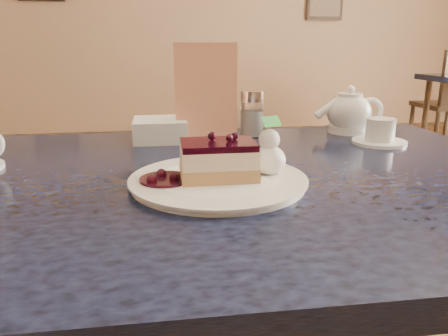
{
  "coord_description": "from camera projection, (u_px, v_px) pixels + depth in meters",
  "views": [
    {
      "loc": [
        -0.25,
        -0.46,
        1.07
      ],
      "look_at": [
        -0.15,
        0.2,
        0.87
      ],
      "focal_mm": 35.0,
      "sensor_mm": 36.0,
      "label": 1
    }
  ],
  "objects": [
    {
      "name": "cheesecake_slice",
      "position": [
        218.0,
        160.0,
        0.76
      ],
      "size": [
        0.13,
        0.09,
        0.07
      ],
      "rotation": [
        0.0,
        0.0,
        -0.0
      ],
      "color": "tan",
      "rests_on": "dessert_plate"
    },
    {
      "name": "tea_set",
      "position": [
        354.0,
        117.0,
        1.18
      ],
      "size": [
        0.2,
        0.27,
        0.11
      ],
      "color": "white",
      "rests_on": "main_table"
    },
    {
      "name": "berry_sauce",
      "position": [
        165.0,
        179.0,
        0.75
      ],
      "size": [
        0.09,
        0.09,
        0.01
      ],
      "primitive_type": "cylinder",
      "color": "black",
      "rests_on": "dessert_plate"
    },
    {
      "name": "menu_card",
      "position": [
        206.0,
        92.0,
        1.09
      ],
      "size": [
        0.15,
        0.03,
        0.24
      ],
      "primitive_type": "cube",
      "rotation": [
        0.0,
        0.0,
        -0.0
      ],
      "color": "#FFD4A7",
      "rests_on": "main_table"
    },
    {
      "name": "sugar_shaker",
      "position": [
        252.0,
        113.0,
        1.15
      ],
      "size": [
        0.07,
        0.07,
        0.12
      ],
      "color": "white",
      "rests_on": "main_table"
    },
    {
      "name": "dessert_plate",
      "position": [
        218.0,
        181.0,
        0.77
      ],
      "size": [
        0.31,
        0.31,
        0.01
      ],
      "primitive_type": "cylinder",
      "color": "white",
      "rests_on": "main_table"
    },
    {
      "name": "whipped_cream",
      "position": [
        269.0,
        160.0,
        0.79
      ],
      "size": [
        0.06,
        0.06,
        0.05
      ],
      "color": "white",
      "rests_on": "dessert_plate"
    },
    {
      "name": "napkin_stack",
      "position": [
        160.0,
        130.0,
        1.11
      ],
      "size": [
        0.13,
        0.13,
        0.05
      ],
      "primitive_type": "cube",
      "rotation": [
        0.0,
        0.0,
        -0.0
      ],
      "color": "white",
      "rests_on": "main_table"
    },
    {
      "name": "main_table",
      "position": [
        215.0,
        217.0,
        0.85
      ],
      "size": [
        1.32,
        0.88,
        0.82
      ],
      "rotation": [
        0.0,
        0.0,
        -0.0
      ],
      "color": "#181E40",
      "rests_on": "ground"
    }
  ]
}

